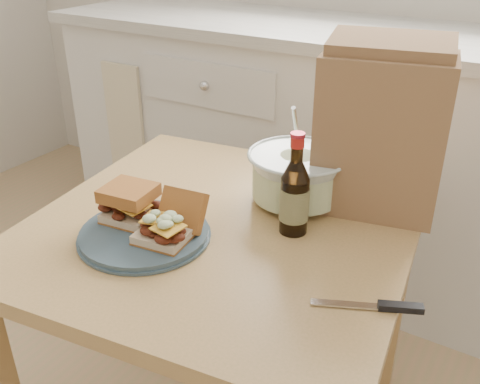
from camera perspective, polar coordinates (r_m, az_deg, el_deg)
The scene contains 9 objects.
cabinet_run at distance 2.05m, azimuth 13.16°, elevation 3.54°, with size 2.50×0.64×0.94m.
dining_table at distance 1.23m, azimuth -1.93°, elevation -7.19°, with size 0.91×0.91×0.68m.
plate at distance 1.14m, azimuth -10.16°, elevation -4.42°, with size 0.27×0.27×0.02m, color #3C5261.
sandwich_left at distance 1.16m, azimuth -11.67°, elevation -1.16°, with size 0.11×0.11×0.08m.
sandwich_right at distance 1.09m, azimuth -7.50°, elevation -3.27°, with size 0.11×0.15×0.09m.
coleslaw_bowl at distance 1.24m, azimuth 6.12°, elevation 1.51°, with size 0.23×0.23×0.23m.
beer_bottle at distance 1.11m, azimuth 5.85°, elevation -0.44°, with size 0.06×0.06×0.22m.
knife at distance 0.96m, azimuth 15.33°, elevation -11.69°, with size 0.18×0.09×0.01m.
paper_bag at distance 1.21m, azimuth 14.74°, elevation 5.96°, with size 0.27×0.18×0.35m, color #9A6B4A.
Camera 1 is at (0.56, -0.11, 1.27)m, focal length 40.00 mm.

